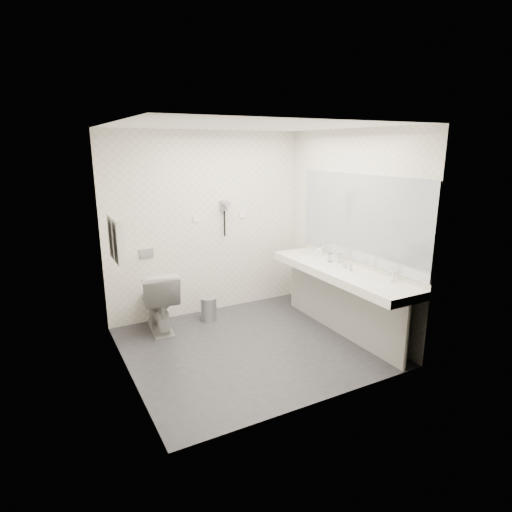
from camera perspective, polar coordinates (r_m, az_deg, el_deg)
floor at (r=5.13m, az=-0.69°, el=-12.02°), size 2.80×2.80×0.00m
ceiling at (r=4.58m, az=-0.79°, el=17.15°), size 2.80×2.80×0.00m
wall_back at (r=5.86m, az=-6.67°, el=4.23°), size 2.80×0.00×2.80m
wall_front at (r=3.64m, az=8.82°, el=-2.33°), size 2.80×0.00×2.80m
wall_left at (r=4.25m, az=-17.69°, el=-0.36°), size 0.00×2.60×2.60m
wall_right at (r=5.48m, az=12.37°, el=3.25°), size 0.00×2.60×2.60m
vanity_counter at (r=5.26m, az=11.23°, el=-2.21°), size 0.55×2.20×0.10m
vanity_panel at (r=5.41m, az=11.22°, el=-6.48°), size 0.03×2.15×0.75m
vanity_post_near at (r=4.75m, az=19.58°, el=-10.17°), size 0.06×0.06×0.75m
vanity_post_far at (r=6.21m, az=5.35°, el=-3.46°), size 0.06×0.06×0.75m
mirror at (r=5.28m, az=13.77°, el=4.97°), size 0.02×2.20×1.05m
basin_near at (r=4.79m, az=16.18°, el=-3.75°), size 0.40×0.31×0.05m
basin_far at (r=5.75m, az=7.15°, el=-0.24°), size 0.40×0.31×0.05m
faucet_near at (r=4.90m, az=17.89°, el=-2.37°), size 0.04×0.04×0.15m
faucet_far at (r=5.84m, az=8.74°, el=0.85°), size 0.04×0.04×0.15m
soap_bottle_a at (r=5.28m, az=11.86°, el=-1.09°), size 0.05×0.05×0.09m
soap_bottle_c at (r=5.17m, az=12.62°, el=-1.36°), size 0.06×0.06×0.11m
glass_left at (r=5.49m, az=11.29°, el=-0.32°), size 0.07×0.07×0.12m
glass_right at (r=5.52m, az=9.95°, el=-0.21°), size 0.06×0.06×0.11m
toilet at (r=5.55m, az=-13.00°, el=-5.75°), size 0.53×0.83×0.80m
flush_plate at (r=5.66m, az=-14.53°, el=0.36°), size 0.18×0.02×0.12m
pedal_bin at (r=5.81m, az=-6.40°, el=-7.14°), size 0.22×0.22×0.30m
bin_lid at (r=5.75m, az=-6.45°, el=-5.67°), size 0.22×0.22×0.02m
towel_rail at (r=4.73m, az=-18.67°, el=4.76°), size 0.02×0.62×0.02m
towel_near at (r=4.64m, az=-18.02°, el=1.85°), size 0.07×0.24×0.48m
towel_far at (r=4.91m, az=-18.64°, el=2.47°), size 0.07×0.24×0.48m
dryer_cradle at (r=5.89m, az=-4.36°, el=6.80°), size 0.10×0.04×0.14m
dryer_barrel at (r=5.82m, az=-4.08°, el=7.01°), size 0.08×0.14×0.08m
dryer_cord at (r=5.91m, az=-4.25°, el=4.38°), size 0.02×0.02×0.35m
switch_plate_a at (r=5.78m, az=-8.04°, el=5.04°), size 0.09×0.02×0.09m
switch_plate_b at (r=6.05m, az=-1.80°, el=5.61°), size 0.09×0.02×0.09m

